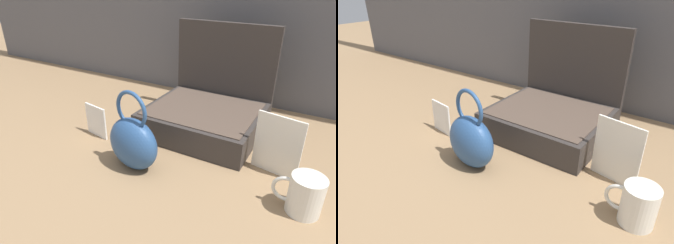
{
  "view_description": "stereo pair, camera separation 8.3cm",
  "coord_description": "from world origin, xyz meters",
  "views": [
    {
      "loc": [
        0.38,
        -0.66,
        0.51
      ],
      "look_at": [
        0.01,
        -0.02,
        0.14
      ],
      "focal_mm": 31.8,
      "sensor_mm": 36.0,
      "label": 1
    },
    {
      "loc": [
        0.45,
        -0.61,
        0.51
      ],
      "look_at": [
        0.01,
        -0.02,
        0.14
      ],
      "focal_mm": 31.8,
      "sensor_mm": 36.0,
      "label": 2
    }
  ],
  "objects": [
    {
      "name": "open_suitcase",
      "position": [
        0.02,
        0.25,
        0.07
      ],
      "size": [
        0.38,
        0.35,
        0.35
      ],
      "color": "#332D2B",
      "rests_on": "ground_plane"
    },
    {
      "name": "teal_pouch_handbag",
      "position": [
        -0.07,
        -0.09,
        0.08
      ],
      "size": [
        0.17,
        0.11,
        0.24
      ],
      "color": "#284C7F",
      "rests_on": "ground_plane"
    },
    {
      "name": "info_card_left",
      "position": [
        -0.28,
        -0.0,
        0.06
      ],
      "size": [
        0.1,
        0.02,
        0.11
      ],
      "primitive_type": "cube",
      "rotation": [
        0.0,
        0.0,
        -0.16
      ],
      "color": "white",
      "rests_on": "ground_plane"
    },
    {
      "name": "poster_card_right",
      "position": [
        0.29,
        0.09,
        0.09
      ],
      "size": [
        0.13,
        0.03,
        0.18
      ],
      "primitive_type": "cube",
      "rotation": [
        0.0,
        0.0,
        -0.18
      ],
      "color": "white",
      "rests_on": "ground_plane"
    },
    {
      "name": "coffee_mug",
      "position": [
        0.38,
        -0.03,
        0.05
      ],
      "size": [
        0.12,
        0.08,
        0.1
      ],
      "color": "silver",
      "rests_on": "ground_plane"
    },
    {
      "name": "ground_plane",
      "position": [
        0.0,
        0.0,
        0.0
      ],
      "size": [
        6.0,
        6.0,
        0.0
      ],
      "primitive_type": "plane",
      "color": "#8C6D4C"
    }
  ]
}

